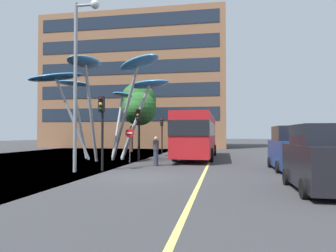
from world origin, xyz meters
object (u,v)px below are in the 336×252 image
(no_entry_sign, at_px, (130,140))
(traffic_light_opposite, at_px, (162,128))
(red_bus, at_px, (197,133))
(traffic_light_island_mid, at_px, (139,125))
(pedestrian, at_px, (156,151))
(car_parked_near, at_px, (322,160))
(leaf_sculpture, at_px, (110,83))
(car_parked_mid, at_px, (291,150))
(traffic_light_kerb_far, at_px, (138,124))
(street_lamp, at_px, (80,65))
(traffic_light_kerb_near, at_px, (102,117))

(no_entry_sign, bearing_deg, traffic_light_opposite, 89.37)
(red_bus, distance_m, traffic_light_opposite, 7.68)
(traffic_light_island_mid, xyz_separation_m, pedestrian, (2.27, -4.48, -1.74))
(traffic_light_opposite, relative_size, car_parked_near, 0.85)
(red_bus, relative_size, leaf_sculpture, 1.05)
(car_parked_mid, bearing_deg, pedestrian, 171.99)
(red_bus, height_order, traffic_light_opposite, red_bus)
(traffic_light_opposite, bearing_deg, leaf_sculpture, -103.28)
(traffic_light_opposite, xyz_separation_m, car_parked_near, (9.32, -20.07, -1.53))
(traffic_light_kerb_far, bearing_deg, street_lamp, -101.55)
(red_bus, relative_size, traffic_light_island_mid, 3.20)
(no_entry_sign, bearing_deg, street_lamp, -98.47)
(leaf_sculpture, xyz_separation_m, traffic_light_kerb_near, (2.08, -6.72, -2.94))
(car_parked_near, distance_m, street_lamp, 11.72)
(traffic_light_opposite, height_order, pedestrian, traffic_light_opposite)
(red_bus, bearing_deg, traffic_light_kerb_near, -113.91)
(traffic_light_kerb_far, height_order, car_parked_mid, traffic_light_kerb_far)
(leaf_sculpture, distance_m, traffic_light_kerb_far, 4.09)
(traffic_light_kerb_far, xyz_separation_m, no_entry_sign, (-0.44, -0.59, -1.11))
(car_parked_mid, bearing_deg, traffic_light_kerb_far, 158.47)
(leaf_sculpture, height_order, street_lamp, street_lamp)
(traffic_light_island_mid, relative_size, pedestrian, 2.06)
(traffic_light_kerb_far, height_order, traffic_light_opposite, traffic_light_kerb_far)
(traffic_light_opposite, distance_m, street_lamp, 16.77)
(traffic_light_island_mid, bearing_deg, no_entry_sign, -89.55)
(pedestrian, bearing_deg, leaf_sculpture, 139.51)
(street_lamp, height_order, no_entry_sign, street_lamp)
(street_lamp, bearing_deg, car_parked_near, -19.10)
(red_bus, xyz_separation_m, car_parked_mid, (5.55, -7.37, -0.89))
(leaf_sculpture, bearing_deg, traffic_light_opposite, 76.72)
(traffic_light_kerb_near, xyz_separation_m, car_parked_mid, (9.70, 2.00, -1.69))
(traffic_light_kerb_far, height_order, no_entry_sign, traffic_light_kerb_far)
(leaf_sculpture, relative_size, traffic_light_opposite, 3.10)
(car_parked_near, bearing_deg, traffic_light_kerb_far, 132.28)
(traffic_light_kerb_near, height_order, traffic_light_island_mid, traffic_light_kerb_near)
(traffic_light_island_mid, height_order, no_entry_sign, traffic_light_island_mid)
(traffic_light_island_mid, bearing_deg, pedestrian, -63.06)
(traffic_light_kerb_far, distance_m, street_lamp, 7.02)
(traffic_light_island_mid, xyz_separation_m, car_parked_mid, (9.77, -5.53, -1.54))
(red_bus, height_order, car_parked_near, red_bus)
(pedestrian, bearing_deg, traffic_light_opposite, 99.48)
(red_bus, relative_size, traffic_light_kerb_far, 3.18)
(pedestrian, bearing_deg, car_parked_near, -45.38)
(leaf_sculpture, bearing_deg, pedestrian, -40.49)
(car_parked_near, bearing_deg, red_bus, 111.05)
(traffic_light_kerb_near, relative_size, car_parked_mid, 0.90)
(no_entry_sign, bearing_deg, traffic_light_kerb_near, -89.48)
(car_parked_near, xyz_separation_m, no_entry_sign, (-9.43, 9.30, 0.48))
(car_parked_near, height_order, no_entry_sign, no_entry_sign)
(pedestrian, bearing_deg, traffic_light_kerb_near, -125.87)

